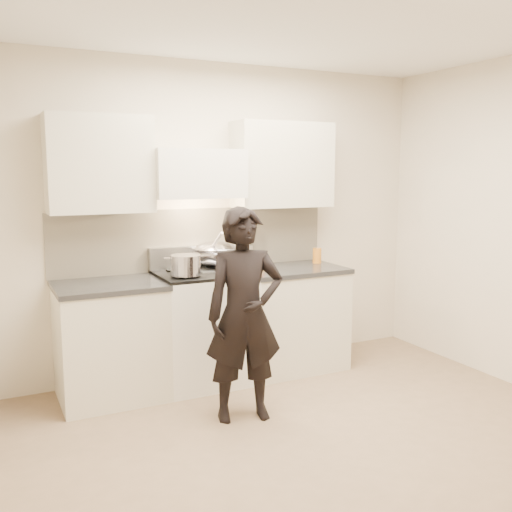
{
  "coord_description": "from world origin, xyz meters",
  "views": [
    {
      "loc": [
        -1.96,
        -2.94,
        1.78
      ],
      "look_at": [
        0.0,
        1.05,
        1.11
      ],
      "focal_mm": 40.0,
      "sensor_mm": 36.0,
      "label": 1
    }
  ],
  "objects_px": {
    "stove": "(204,327)",
    "counter_right": "(290,317)",
    "utensil_crock": "(246,254)",
    "person": "(245,315)",
    "wok": "(215,253)"
  },
  "relations": [
    {
      "from": "counter_right",
      "to": "wok",
      "type": "distance_m",
      "value": 0.92
    },
    {
      "from": "counter_right",
      "to": "stove",
      "type": "bearing_deg",
      "value": -180.0
    },
    {
      "from": "stove",
      "to": "counter_right",
      "type": "bearing_deg",
      "value": 0.0
    },
    {
      "from": "counter_right",
      "to": "person",
      "type": "bearing_deg",
      "value": -135.83
    },
    {
      "from": "counter_right",
      "to": "utensil_crock",
      "type": "xyz_separation_m",
      "value": [
        -0.32,
        0.24,
        0.57
      ]
    },
    {
      "from": "counter_right",
      "to": "person",
      "type": "height_order",
      "value": "person"
    },
    {
      "from": "counter_right",
      "to": "wok",
      "type": "xyz_separation_m",
      "value": [
        -0.67,
        0.14,
        0.61
      ]
    },
    {
      "from": "stove",
      "to": "wok",
      "type": "xyz_separation_m",
      "value": [
        0.16,
        0.14,
        0.59
      ]
    },
    {
      "from": "person",
      "to": "utensil_crock",
      "type": "bearing_deg",
      "value": 75.76
    },
    {
      "from": "wok",
      "to": "utensil_crock",
      "type": "height_order",
      "value": "wok"
    },
    {
      "from": "counter_right",
      "to": "utensil_crock",
      "type": "relative_size",
      "value": 2.65
    },
    {
      "from": "utensil_crock",
      "to": "counter_right",
      "type": "bearing_deg",
      "value": -37.07
    },
    {
      "from": "wok",
      "to": "utensil_crock",
      "type": "bearing_deg",
      "value": 16.33
    },
    {
      "from": "utensil_crock",
      "to": "person",
      "type": "height_order",
      "value": "person"
    },
    {
      "from": "utensil_crock",
      "to": "person",
      "type": "relative_size",
      "value": 0.23
    }
  ]
}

